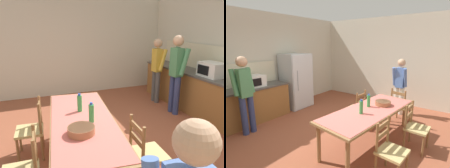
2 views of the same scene
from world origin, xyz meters
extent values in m
plane|color=brown|center=(0.00, 0.00, 0.00)|extent=(8.32, 8.32, 0.00)
cube|color=beige|center=(-3.26, 0.00, 1.45)|extent=(0.12, 5.20, 2.90)
cube|color=brown|center=(-1.07, 2.23, 0.44)|extent=(2.94, 0.62, 0.88)
cube|color=#4C4742|center=(-1.07, 2.23, 0.90)|extent=(2.98, 0.66, 0.04)
cube|color=#B7BCC1|center=(-1.73, 2.23, 0.91)|extent=(0.52, 0.38, 0.02)
cube|color=beige|center=(-1.07, 2.54, 1.22)|extent=(2.94, 0.03, 0.60)
cube|color=white|center=(-0.44, 2.21, 1.07)|extent=(0.50, 0.38, 0.30)
cube|color=black|center=(-0.49, 2.01, 1.07)|extent=(0.30, 0.01, 0.19)
cylinder|color=olive|center=(-0.78, -0.93, 0.36)|extent=(0.07, 0.07, 0.71)
cylinder|color=olive|center=(-0.71, -0.29, 0.36)|extent=(0.07, 0.07, 0.71)
cube|color=olive|center=(0.29, -0.73, 0.73)|extent=(2.36, 1.09, 0.04)
cube|color=#D1665B|center=(0.29, -0.73, 0.76)|extent=(2.26, 1.05, 0.01)
cylinder|color=green|center=(0.01, -0.70, 0.88)|extent=(0.07, 0.07, 0.24)
cylinder|color=#2D51B2|center=(0.01, -0.70, 1.02)|extent=(0.04, 0.04, 0.03)
cylinder|color=green|center=(0.41, -0.64, 0.88)|extent=(0.07, 0.07, 0.24)
cylinder|color=#2D51B2|center=(0.41, -0.64, 1.02)|extent=(0.04, 0.04, 0.03)
cylinder|color=#9E6642|center=(0.68, -0.84, 0.81)|extent=(0.32, 0.32, 0.09)
cylinder|color=#9E6642|center=(0.68, -0.84, 0.84)|extent=(0.31, 0.31, 0.02)
cylinder|color=olive|center=(0.54, -1.36, 0.68)|extent=(0.04, 0.04, 0.46)
cylinder|color=olive|center=(0.90, -1.37, 0.68)|extent=(0.04, 0.04, 0.46)
cube|color=olive|center=(0.72, -1.36, 0.81)|extent=(0.36, 0.04, 0.07)
cube|color=olive|center=(0.72, -1.36, 0.66)|extent=(0.36, 0.04, 0.07)
cylinder|color=olive|center=(-0.50, -1.58, 0.21)|extent=(0.04, 0.04, 0.41)
cylinder|color=olive|center=(-0.14, -1.60, 0.21)|extent=(0.04, 0.04, 0.41)
cylinder|color=olive|center=(-0.47, -1.24, 0.21)|extent=(0.04, 0.04, 0.41)
cylinder|color=olive|center=(-0.11, -1.26, 0.21)|extent=(0.04, 0.04, 0.41)
cube|color=tan|center=(-0.30, -1.42, 0.43)|extent=(0.45, 0.43, 0.04)
cylinder|color=olive|center=(-0.47, -1.24, 0.68)|extent=(0.04, 0.04, 0.46)
cylinder|color=olive|center=(-0.11, -1.26, 0.68)|extent=(0.04, 0.04, 0.46)
cube|color=olive|center=(-0.29, -1.25, 0.81)|extent=(0.36, 0.05, 0.07)
cube|color=olive|center=(-0.29, -1.25, 0.66)|extent=(0.36, 0.05, 0.07)
cylinder|color=olive|center=(0.71, 0.14, 0.21)|extent=(0.04, 0.04, 0.41)
cylinder|color=olive|center=(0.69, -0.20, 0.21)|extent=(0.04, 0.04, 0.41)
cube|color=tan|center=(0.88, -0.04, 0.43)|extent=(0.44, 0.42, 0.04)
cylinder|color=olive|center=(1.05, -0.22, 0.68)|extent=(0.04, 0.04, 0.46)
cylinder|color=olive|center=(0.69, -0.20, 0.68)|extent=(0.04, 0.04, 0.46)
cube|color=olive|center=(0.87, -0.21, 0.81)|extent=(0.36, 0.04, 0.07)
cube|color=olive|center=(0.87, -0.21, 0.66)|extent=(0.36, 0.04, 0.07)
cylinder|color=#4C4C4C|center=(-1.81, 1.70, 0.41)|extent=(0.12, 0.12, 0.81)
cylinder|color=#4C4C4C|center=(-1.65, 1.70, 0.41)|extent=(0.12, 0.12, 0.81)
cube|color=gold|center=(-1.73, 1.70, 1.10)|extent=(0.23, 0.19, 0.57)
sphere|color=tan|center=(-1.73, 1.70, 1.53)|extent=(0.22, 0.22, 0.22)
cylinder|color=gold|center=(-1.89, 1.77, 1.12)|extent=(0.09, 0.22, 0.55)
cylinder|color=gold|center=(-1.57, 1.77, 1.12)|extent=(0.09, 0.22, 0.55)
cylinder|color=navy|center=(-1.01, 1.68, 0.44)|extent=(0.13, 0.13, 0.87)
cylinder|color=navy|center=(-0.84, 1.68, 0.44)|extent=(0.13, 0.13, 0.87)
cube|color=#478456|center=(-0.92, 1.68, 1.18)|extent=(0.25, 0.20, 0.62)
sphere|color=tan|center=(-0.92, 1.68, 1.64)|extent=(0.23, 0.23, 0.23)
cylinder|color=#478456|center=(-1.10, 1.75, 1.21)|extent=(0.10, 0.24, 0.59)
cylinder|color=#478456|center=(-0.75, 1.75, 1.21)|extent=(0.10, 0.24, 0.59)
sphere|color=tan|center=(2.28, -0.67, 1.50)|extent=(0.21, 0.21, 0.21)
camera|label=1|loc=(2.95, -1.33, 2.01)|focal=35.00mm
camera|label=2|loc=(-2.64, -2.16, 2.02)|focal=28.00mm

